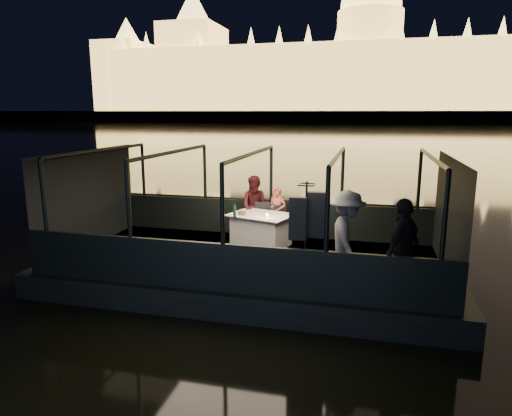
% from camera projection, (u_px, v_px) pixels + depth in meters
% --- Properties ---
extents(river_water, '(500.00, 500.00, 0.00)m').
position_uv_depth(river_water, '(358.00, 132.00, 86.13)').
color(river_water, black).
rests_on(river_water, ground).
extents(boat_hull, '(8.60, 4.40, 1.00)m').
position_uv_depth(boat_hull, '(252.00, 279.00, 10.19)').
color(boat_hull, black).
rests_on(boat_hull, river_water).
extents(boat_deck, '(8.00, 4.00, 0.04)m').
position_uv_depth(boat_deck, '(252.00, 259.00, 10.09)').
color(boat_deck, black).
rests_on(boat_deck, boat_hull).
extents(gunwale_port, '(8.00, 0.08, 0.90)m').
position_uv_depth(gunwale_port, '(271.00, 218.00, 11.89)').
color(gunwale_port, black).
rests_on(gunwale_port, boat_deck).
extents(gunwale_starboard, '(8.00, 0.08, 0.90)m').
position_uv_depth(gunwale_starboard, '(223.00, 268.00, 8.10)').
color(gunwale_starboard, black).
rests_on(gunwale_starboard, boat_deck).
extents(cabin_glass_port, '(8.00, 0.02, 1.40)m').
position_uv_depth(cabin_glass_port, '(271.00, 174.00, 11.66)').
color(cabin_glass_port, '#99B2B2').
rests_on(cabin_glass_port, gunwale_port).
extents(cabin_glass_starboard, '(8.00, 0.02, 1.40)m').
position_uv_depth(cabin_glass_starboard, '(222.00, 205.00, 7.86)').
color(cabin_glass_starboard, '#99B2B2').
rests_on(cabin_glass_starboard, gunwale_starboard).
extents(cabin_roof_glass, '(8.00, 4.00, 0.02)m').
position_uv_depth(cabin_roof_glass, '(251.00, 154.00, 9.61)').
color(cabin_roof_glass, '#99B2B2').
rests_on(cabin_roof_glass, boat_deck).
extents(end_wall_fore, '(0.02, 4.00, 2.30)m').
position_uv_depth(end_wall_fore, '(88.00, 199.00, 10.80)').
color(end_wall_fore, black).
rests_on(end_wall_fore, boat_deck).
extents(end_wall_aft, '(0.02, 4.00, 2.30)m').
position_uv_depth(end_wall_aft, '(449.00, 217.00, 8.90)').
color(end_wall_aft, black).
rests_on(end_wall_aft, boat_deck).
extents(canopy_ribs, '(8.00, 4.00, 2.30)m').
position_uv_depth(canopy_ribs, '(252.00, 207.00, 9.85)').
color(canopy_ribs, black).
rests_on(canopy_ribs, boat_deck).
extents(embankment, '(400.00, 140.00, 6.00)m').
position_uv_depth(embankment, '(366.00, 118.00, 209.32)').
color(embankment, '#423D33').
rests_on(embankment, ground).
extents(parliament_building, '(220.00, 32.00, 60.00)m').
position_uv_depth(parliament_building, '(369.00, 43.00, 170.32)').
color(parliament_building, '#F2D18C').
rests_on(parliament_building, embankment).
extents(dining_table_central, '(1.69, 1.43, 0.77)m').
position_uv_depth(dining_table_central, '(261.00, 230.00, 10.98)').
color(dining_table_central, white).
rests_on(dining_table_central, boat_deck).
extents(chair_port_left, '(0.49, 0.49, 0.92)m').
position_uv_depth(chair_port_left, '(261.00, 223.00, 11.42)').
color(chair_port_left, black).
rests_on(chair_port_left, boat_deck).
extents(chair_port_right, '(0.52, 0.52, 0.87)m').
position_uv_depth(chair_port_right, '(276.00, 223.00, 11.33)').
color(chair_port_right, black).
rests_on(chair_port_right, boat_deck).
extents(coat_stand, '(0.64, 0.56, 1.98)m').
position_uv_depth(coat_stand, '(305.00, 241.00, 8.19)').
color(coat_stand, black).
rests_on(coat_stand, boat_deck).
extents(person_woman_coral, '(0.54, 0.41, 1.33)m').
position_uv_depth(person_woman_coral, '(277.00, 209.00, 11.53)').
color(person_woman_coral, '#CE554A').
rests_on(person_woman_coral, boat_deck).
extents(person_man_maroon, '(0.78, 0.62, 1.59)m').
position_uv_depth(person_man_maroon, '(256.00, 208.00, 11.66)').
color(person_man_maroon, '#3B1014').
rests_on(person_man_maroon, boat_deck).
extents(passenger_stripe, '(0.86, 1.26, 1.79)m').
position_uv_depth(passenger_stripe, '(346.00, 241.00, 8.37)').
color(passenger_stripe, white).
rests_on(passenger_stripe, boat_deck).
extents(passenger_dark, '(0.90, 1.12, 1.77)m').
position_uv_depth(passenger_dark, '(403.00, 251.00, 7.75)').
color(passenger_dark, black).
rests_on(passenger_dark, boat_deck).
extents(wine_bottle, '(0.08, 0.08, 0.33)m').
position_uv_depth(wine_bottle, '(235.00, 211.00, 10.60)').
color(wine_bottle, '#153B1F').
rests_on(wine_bottle, dining_table_central).
extents(bread_basket, '(0.25, 0.25, 0.08)m').
position_uv_depth(bread_basket, '(242.00, 213.00, 10.87)').
color(bread_basket, brown).
rests_on(bread_basket, dining_table_central).
extents(amber_candle, '(0.07, 0.07, 0.08)m').
position_uv_depth(amber_candle, '(267.00, 216.00, 10.60)').
color(amber_candle, '#F6A23D').
rests_on(amber_candle, dining_table_central).
extents(plate_near, '(0.25, 0.25, 0.01)m').
position_uv_depth(plate_near, '(271.00, 218.00, 10.46)').
color(plate_near, white).
rests_on(plate_near, dining_table_central).
extents(plate_far, '(0.31, 0.31, 0.02)m').
position_uv_depth(plate_far, '(248.00, 214.00, 10.87)').
color(plate_far, white).
rests_on(plate_far, dining_table_central).
extents(wine_glass_white, '(0.06, 0.06, 0.19)m').
position_uv_depth(wine_glass_white, '(241.00, 213.00, 10.64)').
color(wine_glass_white, silver).
rests_on(wine_glass_white, dining_table_central).
extents(wine_glass_red, '(0.08, 0.08, 0.21)m').
position_uv_depth(wine_glass_red, '(272.00, 211.00, 10.86)').
color(wine_glass_red, white).
rests_on(wine_glass_red, dining_table_central).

